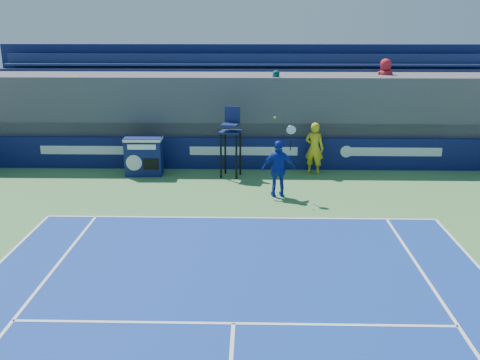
{
  "coord_description": "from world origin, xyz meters",
  "views": [
    {
      "loc": [
        0.33,
        -2.26,
        5.39
      ],
      "look_at": [
        0.0,
        11.5,
        1.25
      ],
      "focal_mm": 40.0,
      "sensor_mm": 36.0,
      "label": 1
    }
  ],
  "objects_px": {
    "ball_person": "(314,148)",
    "tennis_player": "(279,169)",
    "match_clock": "(144,155)",
    "umpire_chair": "(231,134)"
  },
  "relations": [
    {
      "from": "ball_person",
      "to": "tennis_player",
      "type": "height_order",
      "value": "tennis_player"
    },
    {
      "from": "match_clock",
      "to": "ball_person",
      "type": "bearing_deg",
      "value": 2.78
    },
    {
      "from": "match_clock",
      "to": "tennis_player",
      "type": "relative_size",
      "value": 0.54
    },
    {
      "from": "umpire_chair",
      "to": "match_clock",
      "type": "bearing_deg",
      "value": 178.58
    },
    {
      "from": "ball_person",
      "to": "tennis_player",
      "type": "relative_size",
      "value": 0.73
    },
    {
      "from": "tennis_player",
      "to": "ball_person",
      "type": "bearing_deg",
      "value": 62.09
    },
    {
      "from": "umpire_chair",
      "to": "tennis_player",
      "type": "height_order",
      "value": "tennis_player"
    },
    {
      "from": "umpire_chair",
      "to": "ball_person",
      "type": "bearing_deg",
      "value": 7.14
    },
    {
      "from": "match_clock",
      "to": "umpire_chair",
      "type": "relative_size",
      "value": 0.56
    },
    {
      "from": "ball_person",
      "to": "match_clock",
      "type": "bearing_deg",
      "value": 25.43
    }
  ]
}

